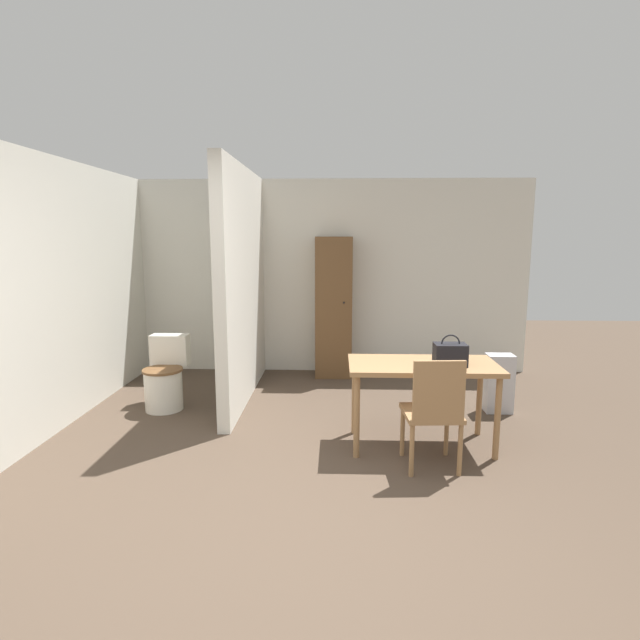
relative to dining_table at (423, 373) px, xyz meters
name	(u,v)px	position (x,y,z in m)	size (l,w,h in m)	color
ground_plane	(286,542)	(-1.02, -1.42, -0.64)	(16.00, 16.00, 0.00)	#4C3D30
wall_back	(315,277)	(-1.02, 2.47, 0.61)	(5.53, 0.12, 2.50)	silver
wall_left	(60,293)	(-3.34, 0.49, 0.61)	(0.12, 4.82, 2.50)	silver
partition_wall	(243,285)	(-1.75, 1.29, 0.61)	(0.12, 2.23, 2.50)	silver
dining_table	(423,373)	(0.00, 0.00, 0.00)	(1.24, 0.63, 0.73)	#997047
wooden_chair	(434,409)	(0.01, -0.45, -0.16)	(0.45, 0.45, 0.89)	#997047
toilet	(165,378)	(-2.51, 0.89, -0.33)	(0.41, 0.55, 0.74)	silver
handbag	(450,354)	(0.21, -0.06, 0.18)	(0.26, 0.18, 0.26)	black
wooden_cabinet	(334,307)	(-0.77, 2.18, 0.25)	(0.46, 0.43, 1.78)	brown
space_heater	(499,383)	(0.93, 0.87, -0.34)	(0.27, 0.19, 0.60)	#BCBCC1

